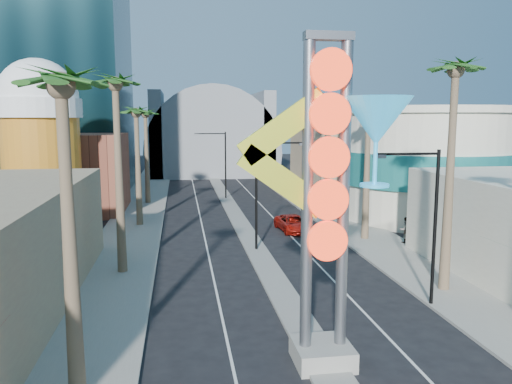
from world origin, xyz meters
name	(u,v)px	position (x,y,z in m)	size (l,w,h in m)	color
sidewalk_west	(139,215)	(-9.50, 35.00, 0.07)	(5.00, 100.00, 0.15)	gray
sidewalk_east	(324,210)	(9.50, 35.00, 0.07)	(5.00, 100.00, 0.15)	gray
median	(231,207)	(0.00, 38.00, 0.07)	(1.60, 84.00, 0.15)	gray
brick_filler_west	(75,173)	(-16.00, 38.00, 4.00)	(10.00, 10.00, 8.00)	brown
filler_east	(345,154)	(16.00, 48.00, 5.00)	(10.00, 20.00, 10.00)	#977C61
beer_mug	(41,139)	(-17.00, 30.00, 7.84)	(7.00, 7.00, 14.50)	orange
turquoise_building	(425,164)	(18.00, 30.00, 5.25)	(16.60, 16.60, 10.60)	beige
canopy	(211,149)	(0.00, 72.00, 4.31)	(22.00, 16.00, 22.00)	slate
neon_sign	(347,178)	(0.82, 2.96, 7.31)	(6.53, 2.60, 12.55)	gray
streetlight_0	(264,184)	(0.55, 20.00, 4.88)	(3.79, 0.25, 8.00)	black
streetlight_1	(221,158)	(-0.55, 44.00, 4.88)	(3.79, 0.25, 8.00)	black
streetlight_2	(427,213)	(6.72, 8.00, 4.83)	(3.45, 0.25, 8.00)	black
palm_0	(62,104)	(-9.00, 2.00, 9.93)	(2.40, 2.40, 11.70)	brown
palm_1	(116,96)	(-9.00, 16.00, 10.82)	(2.40, 2.40, 12.70)	brown
palm_2	(136,119)	(-9.00, 30.00, 9.48)	(2.40, 2.40, 11.20)	brown
palm_3	(145,119)	(-9.00, 42.00, 9.48)	(2.40, 2.40, 11.20)	brown
palm_5	(455,84)	(9.00, 10.00, 11.27)	(2.40, 2.40, 13.20)	brown
palm_6	(369,113)	(9.00, 22.00, 9.93)	(2.40, 2.40, 11.70)	brown
palm_7	(324,105)	(9.00, 34.00, 10.82)	(2.40, 2.40, 12.70)	brown
red_pickup	(293,223)	(4.07, 25.85, 0.68)	(2.26, 4.91, 1.36)	#A4150C
pedestrian_b	(405,230)	(11.50, 20.13, 1.14)	(0.96, 0.75, 1.98)	gray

